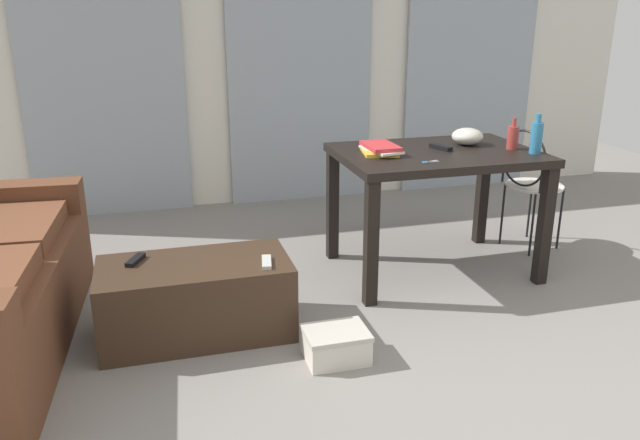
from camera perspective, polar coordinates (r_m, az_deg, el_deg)
ground_plane at (r=3.80m, az=6.05°, el=-6.69°), size 8.48×8.48×0.00m
wall_back at (r=5.52m, az=-1.98°, el=14.28°), size 6.20×0.10×2.40m
curtains at (r=5.45m, az=-1.75°, el=12.90°), size 4.41×0.03×2.15m
coffee_table at (r=3.34m, az=-11.14°, el=-6.99°), size 0.97×0.49×0.40m
craft_table at (r=3.98m, az=10.47°, el=4.61°), size 1.21×0.85×0.79m
wire_chair at (r=4.56m, az=18.38°, el=3.82°), size 0.39×0.42×0.85m
bottle_near at (r=4.02m, az=19.00°, el=7.12°), size 0.07×0.07×0.24m
bottle_far at (r=4.11m, az=17.05°, el=7.18°), size 0.07×0.07×0.19m
bowl at (r=4.17m, az=13.19°, el=7.37°), size 0.20×0.20×0.11m
book_stack at (r=3.83m, az=5.47°, el=6.42°), size 0.24×0.32×0.06m
tv_remote_on_table at (r=4.00m, az=10.86°, el=6.48°), size 0.09×0.17×0.03m
scissors at (r=3.65m, az=9.76°, el=5.20°), size 0.10×0.05×0.00m
tv_remote_primary at (r=3.34m, az=-16.35°, el=-3.49°), size 0.10×0.16×0.02m
tv_remote_secondary at (r=3.19m, az=-4.86°, el=-3.82°), size 0.07×0.17×0.02m
shoebox at (r=3.10m, az=1.46°, el=-11.22°), size 0.30×0.24×0.16m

